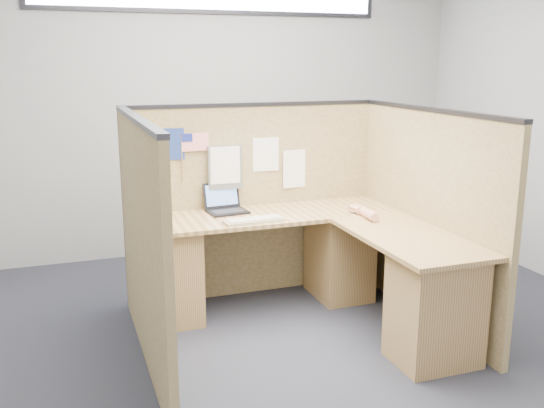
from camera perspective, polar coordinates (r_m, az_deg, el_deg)
name	(u,v)px	position (r m, az deg, el deg)	size (l,w,h in m)	color
floor	(301,342)	(4.18, 2.77, -12.84)	(5.00, 5.00, 0.00)	black
wall_back	(214,108)	(5.91, -5.49, 9.00)	(5.00, 5.00, 0.00)	#9C9DA1
cubicle_partitions	(280,216)	(4.28, 0.71, -1.18)	(2.06, 1.83, 1.53)	brown
l_desk	(311,270)	(4.33, 3.65, -6.22)	(1.95, 1.75, 0.73)	brown
laptop	(226,205)	(4.59, -4.38, -0.05)	(0.30, 0.30, 0.21)	black
keyboard	(254,220)	(4.28, -1.70, -1.53)	(0.44, 0.17, 0.03)	#9D957A
mouse	(355,210)	(4.58, 7.84, -0.57)	(0.10, 0.06, 0.04)	#B9B9BE
hand_forearm	(364,212)	(4.47, 8.69, -0.76)	(0.10, 0.35, 0.07)	tan
blue_poster	(172,144)	(4.54, -9.36, 5.58)	(0.18, 0.00, 0.23)	navy
american_flag	(192,144)	(4.56, -7.53, 5.62)	(0.21, 0.01, 0.36)	olive
file_holder	(224,167)	(4.63, -4.49, 3.47)	(0.26, 0.05, 0.33)	slate
paper_left	(266,154)	(4.74, -0.58, 4.69)	(0.21, 0.00, 0.26)	white
paper_right	(297,169)	(4.85, 2.33, 3.34)	(0.24, 0.00, 0.30)	white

